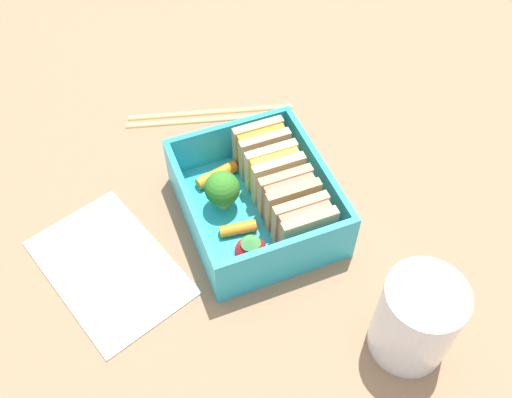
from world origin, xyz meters
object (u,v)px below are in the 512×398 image
object	(u,v)px
carrot_stick_far_left	(217,175)
chopstick_pair	(211,114)
sandwich_center	(289,198)
sandwich_left	(261,148)
sandwich_center_left	(275,172)
broccoli_floret	(222,189)
folded_napkin	(109,267)
drinking_glass	(416,319)
sandwich_center_right	(304,226)
carrot_stick_left	(238,229)
strawberry_far_left	(251,252)

from	to	relation	value
carrot_stick_far_left	chopstick_pair	size ratio (longest dim) A/B	0.24
sandwich_center	carrot_stick_far_left	distance (cm)	8.56
sandwich_left	sandwich_center_left	world-z (taller)	same
broccoli_floret	folded_napkin	size ratio (longest dim) A/B	0.28
carrot_stick_far_left	drinking_glass	bearing A→B (deg)	22.67
sandwich_center	carrot_stick_far_left	size ratio (longest dim) A/B	1.18
broccoli_floret	chopstick_pair	size ratio (longest dim) A/B	0.23
sandwich_center_right	broccoli_floret	xyz separation A→B (cm)	(-6.76, -5.49, 0.06)
sandwich_left	carrot_stick_far_left	xyz separation A→B (cm)	(0.21, -4.95, -1.85)
sandwich_center	sandwich_center_right	size ratio (longest dim) A/B	1.00
sandwich_left	chopstick_pair	xyz separation A→B (cm)	(-9.93, -2.19, -3.32)
sandwich_center_left	sandwich_center	distance (cm)	3.47
sandwich_center	folded_napkin	world-z (taller)	sandwich_center
chopstick_pair	drinking_glass	distance (cm)	33.18
sandwich_left	carrot_stick_far_left	world-z (taller)	sandwich_left
sandwich_center_left	broccoli_floret	world-z (taller)	sandwich_center_left
carrot_stick_far_left	carrot_stick_left	size ratio (longest dim) A/B	1.28
chopstick_pair	drinking_glass	xyz separation A→B (cm)	(32.30, 6.49, 3.92)
sandwich_left	carrot_stick_left	bearing A→B (deg)	-36.22
drinking_glass	sandwich_center_left	bearing A→B (deg)	-167.18
carrot_stick_far_left	broccoli_floret	world-z (taller)	broccoli_floret
strawberry_far_left	drinking_glass	xyz separation A→B (cm)	(11.67, 9.61, 1.45)
sandwich_center_left	drinking_glass	xyz separation A→B (cm)	(18.89, 4.30, 0.60)
sandwich_center	chopstick_pair	distance (cm)	17.34
sandwich_center	chopstick_pair	size ratio (longest dim) A/B	0.28
sandwich_center	sandwich_center_right	bearing A→B (deg)	0.00
sandwich_left	drinking_glass	bearing A→B (deg)	10.89
carrot_stick_far_left	strawberry_far_left	xyz separation A→B (cm)	(10.49, -0.35, 1.00)
sandwich_center_right	carrot_stick_far_left	size ratio (longest dim) A/B	1.18
chopstick_pair	folded_napkin	world-z (taller)	chopstick_pair
sandwich_left	carrot_stick_far_left	size ratio (longest dim) A/B	1.18
sandwich_center_right	strawberry_far_left	bearing A→B (deg)	-86.96
carrot_stick_far_left	chopstick_pair	xyz separation A→B (cm)	(-10.14, 2.77, -1.47)
sandwich_center_right	chopstick_pair	bearing A→B (deg)	-173.86
carrot_stick_left	strawberry_far_left	world-z (taller)	strawberry_far_left
sandwich_center	drinking_glass	bearing A→B (deg)	15.58
sandwich_center_left	strawberry_far_left	distance (cm)	9.00
broccoli_floret	strawberry_far_left	world-z (taller)	broccoli_floret
sandwich_center	drinking_glass	xyz separation A→B (cm)	(15.42, 4.30, 0.60)
sandwich_center	broccoli_floret	xyz separation A→B (cm)	(-3.29, -5.49, 0.06)
broccoli_floret	carrot_stick_left	bearing A→B (deg)	3.35
sandwich_center	folded_napkin	size ratio (longest dim) A/B	0.34
sandwich_center_left	carrot_stick_left	distance (cm)	6.74
sandwich_left	chopstick_pair	bearing A→B (deg)	-167.58
sandwich_center_right	folded_napkin	size ratio (longest dim) A/B	0.34
strawberry_far_left	folded_napkin	xyz separation A→B (cm)	(-4.86, -12.31, -2.62)
folded_napkin	broccoli_floret	bearing A→B (deg)	100.18
sandwich_center_left	drinking_glass	size ratio (longest dim) A/B	0.62
sandwich_center_left	carrot_stick_far_left	distance (cm)	6.22
broccoli_floret	drinking_glass	size ratio (longest dim) A/B	0.51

